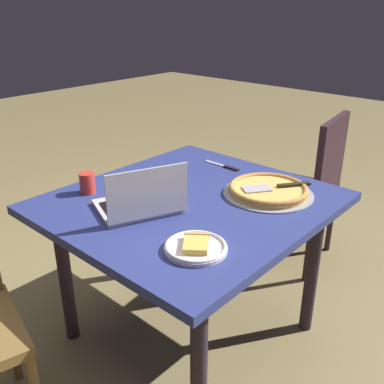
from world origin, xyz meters
TOP-DOWN VIEW (x-y plane):
  - ground_plane at (0.00, 0.00)m, footprint 12.00×12.00m
  - dining_table at (0.00, 0.00)m, footprint 1.10×1.02m
  - laptop at (-0.22, 0.06)m, footprint 0.39×0.35m
  - pizza_plate at (-0.29, -0.29)m, footprint 0.21×0.21m
  - pizza_tray at (0.26, -0.22)m, footprint 0.39×0.39m
  - table_knife at (0.40, 0.13)m, footprint 0.02×0.21m
  - drink_cup at (-0.25, 0.37)m, footprint 0.07×0.07m
  - chair_far at (0.93, -0.06)m, footprint 0.50×0.50m

SIDE VIEW (x-z plane):
  - ground_plane at x=0.00m, z-range 0.00..0.00m
  - chair_far at x=0.93m, z-range 0.06..0.96m
  - dining_table at x=0.00m, z-range 0.27..0.97m
  - table_knife at x=0.40m, z-range 0.70..0.71m
  - pizza_plate at x=-0.29m, z-range 0.70..0.74m
  - pizza_tray at x=0.26m, z-range 0.70..0.74m
  - laptop at x=-0.22m, z-range 0.64..0.85m
  - drink_cup at x=-0.25m, z-range 0.70..0.80m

